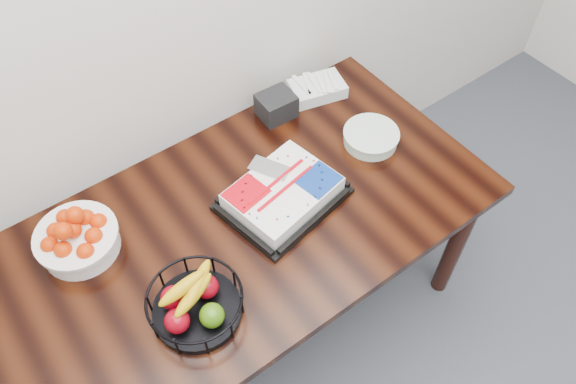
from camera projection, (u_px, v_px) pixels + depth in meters
table at (235, 241)px, 1.95m from camera, size 1.80×0.90×0.75m
cake_tray at (283, 194)px, 1.92m from camera, size 0.45×0.38×0.08m
tangerine_bowl at (76, 236)px, 1.78m from camera, size 0.27×0.27×0.17m
fruit_basket at (195, 303)px, 1.64m from camera, size 0.29×0.29×0.15m
plate_stack at (371, 137)px, 2.10m from camera, size 0.21×0.21×0.05m
fork_bag at (317, 88)px, 2.26m from camera, size 0.24×0.19×0.06m
napkin_box at (276, 106)px, 2.17m from camera, size 0.14×0.12×0.10m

